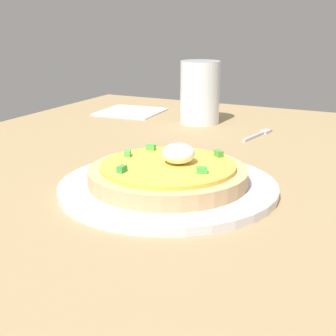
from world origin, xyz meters
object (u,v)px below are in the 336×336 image
(plate, at_px, (168,187))
(napkin, at_px, (131,112))
(cup_near, at_px, (200,96))
(fork, at_px, (259,134))
(pizza, at_px, (168,173))

(plate, height_order, napkin, plate)
(cup_near, bearing_deg, fork, -111.06)
(pizza, bearing_deg, cup_near, 17.10)
(cup_near, bearing_deg, napkin, 80.26)
(plate, relative_size, cup_near, 2.20)
(pizza, height_order, fork, pizza)
(fork, bearing_deg, pizza, -173.89)
(cup_near, height_order, fork, cup_near)
(fork, relative_size, napkin, 0.79)
(plate, xyz_separation_m, pizza, (0.00, -0.00, 0.02))
(pizza, bearing_deg, fork, -3.61)
(napkin, bearing_deg, fork, -104.86)
(cup_near, bearing_deg, plate, -162.97)
(plate, distance_m, cup_near, 0.42)
(plate, relative_size, napkin, 2.10)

